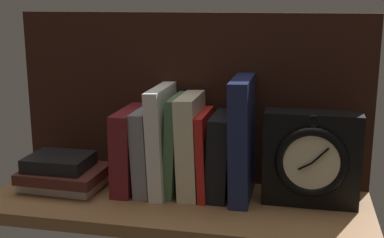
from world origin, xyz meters
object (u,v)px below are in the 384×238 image
(book_stack_side, at_px, (63,173))
(book_cream_twain, at_px, (191,145))
(book_red_requiem, at_px, (206,154))
(book_maroon_dawkins, at_px, (130,149))
(book_white_catcher, at_px, (163,140))
(book_gray_chess, at_px, (148,149))
(book_navy_bierce, at_px, (242,139))
(framed_clock, at_px, (311,159))
(book_black_skeptic, at_px, (221,155))
(book_green_romantic, at_px, (176,145))

(book_stack_side, bearing_deg, book_cream_twain, 7.00)
(book_red_requiem, height_order, book_stack_side, book_red_requiem)
(book_cream_twain, distance_m, book_red_requiem, 0.04)
(book_maroon_dawkins, bearing_deg, book_white_catcher, 0.00)
(book_gray_chess, xyz_separation_m, book_red_requiem, (0.13, 0.00, -0.00))
(book_navy_bierce, relative_size, book_stack_side, 1.38)
(book_stack_side, bearing_deg, framed_clock, 2.39)
(book_maroon_dawkins, height_order, book_white_catcher, book_white_catcher)
(book_gray_chess, distance_m, book_black_skeptic, 0.16)
(book_green_romantic, relative_size, book_black_skeptic, 1.20)
(book_white_catcher, height_order, book_green_romantic, book_white_catcher)
(book_green_romantic, distance_m, book_navy_bierce, 0.14)
(book_green_romantic, bearing_deg, book_red_requiem, 0.00)
(book_cream_twain, bearing_deg, book_maroon_dawkins, -180.00)
(book_navy_bierce, height_order, framed_clock, book_navy_bierce)
(book_red_requiem, bearing_deg, book_gray_chess, 180.00)
(book_navy_bierce, bearing_deg, book_green_romantic, 180.00)
(book_maroon_dawkins, distance_m, book_white_catcher, 0.08)
(book_red_requiem, bearing_deg, framed_clock, -3.33)
(book_maroon_dawkins, height_order, book_red_requiem, book_red_requiem)
(book_stack_side, bearing_deg, book_black_skeptic, 5.72)
(book_navy_bierce, bearing_deg, book_maroon_dawkins, -180.00)
(book_green_romantic, height_order, book_black_skeptic, book_green_romantic)
(book_red_requiem, relative_size, book_black_skeptic, 1.02)
(book_gray_chess, relative_size, framed_clock, 0.94)
(book_gray_chess, distance_m, book_stack_side, 0.19)
(book_gray_chess, xyz_separation_m, book_black_skeptic, (0.16, 0.00, -0.00))
(book_maroon_dawkins, relative_size, framed_clock, 0.92)
(book_black_skeptic, height_order, framed_clock, framed_clock)
(book_gray_chess, height_order, book_red_requiem, book_gray_chess)
(book_stack_side, bearing_deg, book_white_catcher, 8.96)
(framed_clock, bearing_deg, book_maroon_dawkins, 178.12)
(book_gray_chess, xyz_separation_m, book_green_romantic, (0.06, 0.00, 0.01))
(book_cream_twain, bearing_deg, book_black_skeptic, 0.00)
(book_white_catcher, relative_size, framed_clock, 1.18)
(book_white_catcher, relative_size, book_stack_side, 1.24)
(book_white_catcher, bearing_deg, book_gray_chess, 180.00)
(book_cream_twain, distance_m, book_stack_side, 0.29)
(book_red_requiem, relative_size, framed_clock, 0.93)
(book_stack_side, bearing_deg, book_gray_chess, 10.56)
(book_maroon_dawkins, bearing_deg, book_gray_chess, 0.00)
(book_black_skeptic, relative_size, book_stack_side, 0.95)
(framed_clock, bearing_deg, book_red_requiem, 176.67)
(book_gray_chess, distance_m, book_red_requiem, 0.13)
(book_white_catcher, distance_m, framed_clock, 0.31)
(book_green_romantic, height_order, book_navy_bierce, book_navy_bierce)
(book_gray_chess, relative_size, book_green_romantic, 0.86)
(book_red_requiem, distance_m, book_stack_side, 0.31)
(book_green_romantic, bearing_deg, book_maroon_dawkins, -180.00)
(book_green_romantic, xyz_separation_m, book_cream_twain, (0.03, 0.00, 0.00))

